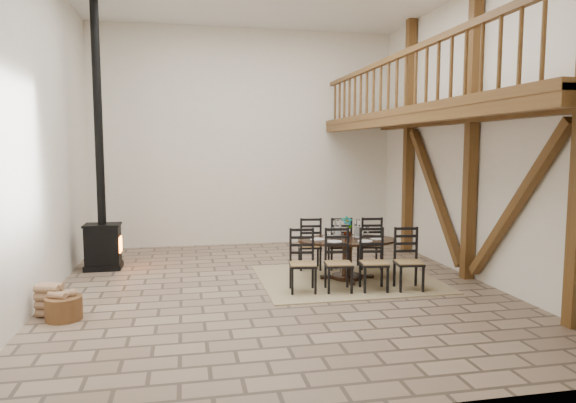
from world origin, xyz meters
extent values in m
plane|color=#8E775F|center=(0.00, 0.00, 0.00)|extent=(8.00, 8.00, 0.00)
cube|color=white|center=(0.00, 4.00, 2.50)|extent=(7.00, 0.02, 5.00)
cube|color=white|center=(0.00, -4.00, 2.50)|extent=(7.00, 0.02, 5.00)
cube|color=white|center=(-3.50, 0.00, 2.50)|extent=(0.02, 8.00, 5.00)
cube|color=white|center=(3.50, 0.00, 2.50)|extent=(0.02, 8.00, 5.00)
cube|color=brown|center=(3.38, 0.00, 2.50)|extent=(0.18, 0.18, 5.00)
cube|color=brown|center=(3.38, 2.50, 2.50)|extent=(0.18, 0.18, 5.00)
cube|color=brown|center=(3.38, -1.25, 1.40)|extent=(0.14, 2.16, 2.54)
cube|color=brown|center=(3.38, 1.25, 1.40)|extent=(0.14, 2.16, 2.54)
cube|color=brown|center=(3.38, 0.00, 2.80)|extent=(0.20, 7.80, 0.20)
cube|color=brown|center=(2.70, 0.00, 2.85)|extent=(1.60, 7.80, 0.12)
cube|color=brown|center=(2.00, 0.00, 2.75)|extent=(0.18, 7.80, 0.22)
cube|color=brown|center=(2.00, 0.00, 3.75)|extent=(0.09, 7.60, 0.09)
cube|color=brown|center=(2.00, 0.00, 3.33)|extent=(0.06, 7.60, 0.86)
cube|color=tan|center=(1.30, 0.33, 0.01)|extent=(3.00, 2.50, 0.02)
ellipsoid|color=black|center=(1.30, 0.33, 0.69)|extent=(1.83, 1.25, 0.04)
cylinder|color=black|center=(1.30, 0.33, 0.33)|extent=(0.17, 0.17, 0.63)
cylinder|color=black|center=(1.30, 0.33, 0.05)|extent=(0.53, 0.53, 0.06)
cube|color=tan|center=(0.36, -0.31, 0.45)|extent=(0.46, 0.45, 0.04)
cube|color=black|center=(0.36, -0.31, 0.22)|extent=(0.44, 0.44, 0.43)
cube|color=black|center=(0.39, -0.13, 0.72)|extent=(0.36, 0.08, 0.57)
cube|color=tan|center=(0.92, -0.38, 0.45)|extent=(0.46, 0.45, 0.04)
cube|color=black|center=(0.92, -0.38, 0.22)|extent=(0.44, 0.44, 0.43)
cube|color=black|center=(0.95, -0.20, 0.72)|extent=(0.36, 0.08, 0.57)
cube|color=tan|center=(1.49, -0.45, 0.45)|extent=(0.46, 0.45, 0.04)
cube|color=black|center=(1.49, -0.45, 0.22)|extent=(0.44, 0.44, 0.43)
cube|color=black|center=(1.51, -0.27, 0.72)|extent=(0.36, 0.08, 0.57)
cube|color=tan|center=(2.05, -0.52, 0.45)|extent=(0.46, 0.45, 0.04)
cube|color=black|center=(2.05, -0.52, 0.22)|extent=(0.44, 0.44, 0.43)
cube|color=black|center=(2.07, -0.34, 0.72)|extent=(0.36, 0.08, 0.57)
cube|color=tan|center=(0.83, 1.15, 0.45)|extent=(0.46, 0.45, 0.04)
cube|color=black|center=(0.83, 1.15, 0.22)|extent=(0.44, 0.44, 0.43)
cube|color=black|center=(0.81, 0.98, 0.72)|extent=(0.36, 0.08, 0.57)
cube|color=tan|center=(1.40, 1.08, 0.45)|extent=(0.46, 0.45, 0.04)
cube|color=black|center=(1.40, 1.08, 0.22)|extent=(0.44, 0.44, 0.43)
cube|color=black|center=(1.37, 0.90, 0.72)|extent=(0.36, 0.08, 0.57)
cube|color=tan|center=(1.96, 1.01, 0.45)|extent=(0.46, 0.45, 0.04)
cube|color=black|center=(1.96, 1.01, 0.22)|extent=(0.44, 0.44, 0.43)
cube|color=black|center=(1.93, 0.83, 0.72)|extent=(0.36, 0.08, 0.57)
cube|color=white|center=(1.30, 0.33, 0.71)|extent=(1.39, 0.82, 0.01)
cube|color=white|center=(1.30, 0.33, 0.80)|extent=(0.88, 0.39, 0.18)
cylinder|color=white|center=(1.13, 0.36, 0.88)|extent=(0.12, 0.12, 0.34)
cylinder|color=white|center=(1.47, 0.31, 0.88)|extent=(0.12, 0.12, 0.34)
cylinder|color=silver|center=(1.13, 0.36, 0.79)|extent=(0.06, 0.06, 0.16)
cylinder|color=silver|center=(1.47, 0.31, 0.79)|extent=(0.06, 0.06, 0.16)
imported|color=#4C723F|center=(1.31, 0.38, 0.91)|extent=(0.22, 0.17, 0.40)
cube|color=black|center=(-2.95, 1.97, 0.05)|extent=(0.67, 0.51, 0.10)
cube|color=black|center=(-2.95, 1.97, 0.46)|extent=(0.62, 0.46, 0.72)
cube|color=#FF590C|center=(-2.64, 1.97, 0.46)|extent=(0.02, 0.29, 0.29)
cube|color=black|center=(-2.95, 1.97, 0.84)|extent=(0.66, 0.50, 0.04)
cylinder|color=black|center=(-2.95, 1.97, 2.93)|extent=(0.15, 0.15, 4.14)
cylinder|color=brown|center=(-3.04, -0.93, 0.15)|extent=(0.47, 0.47, 0.31)
cube|color=tan|center=(-3.04, -0.93, 0.35)|extent=(0.25, 0.25, 0.09)
cube|color=tan|center=(-3.25, -0.75, 0.23)|extent=(0.38, 0.31, 0.45)
camera|label=1|loc=(-1.43, -8.00, 2.27)|focal=32.00mm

